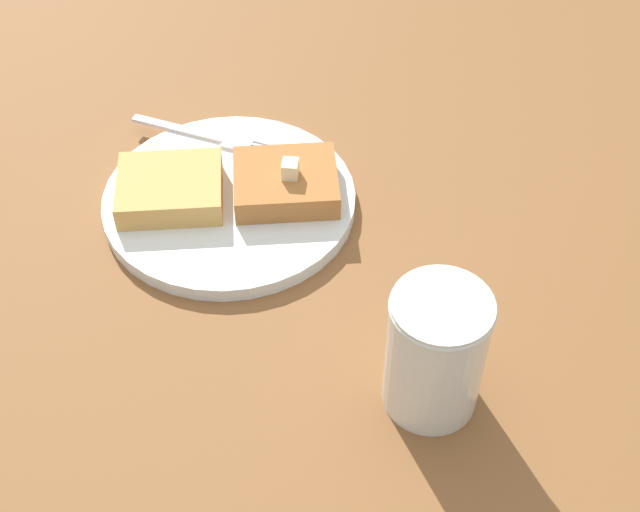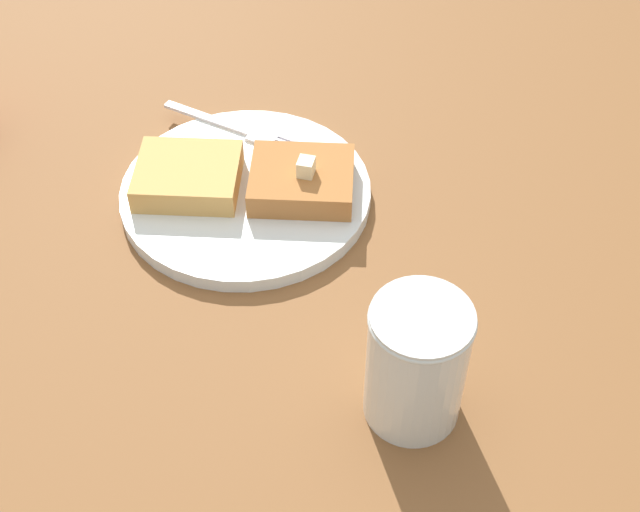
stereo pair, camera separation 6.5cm
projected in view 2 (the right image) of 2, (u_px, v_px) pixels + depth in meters
The scene contains 7 objects.
table_surface at pixel (303, 177), 87.28cm from camera, with size 121.07×121.07×2.16cm, color brown.
plate at pixel (246, 193), 83.03cm from camera, with size 23.30×23.30×1.40cm.
toast_slice_left at pixel (302, 180), 81.51cm from camera, with size 9.40×8.01×2.44cm, color #AD6B35.
toast_slice_middle at pixel (188, 176), 81.91cm from camera, with size 9.40×8.01×2.44cm, color tan.
butter_pat_primary at pixel (306, 167), 79.70cm from camera, with size 1.60×1.44×1.60cm, color beige.
fork at pixel (242, 130), 88.07cm from camera, with size 16.00×4.30×0.36cm.
syrup_jar at pixel (416, 368), 64.19cm from camera, with size 7.49×7.49×11.03cm.
Camera 2 is at (-21.35, 61.61, 59.64)cm, focal length 50.00 mm.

